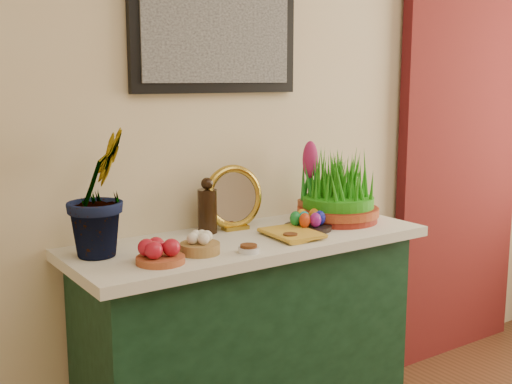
% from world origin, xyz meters
% --- Properties ---
extents(sideboard, '(1.30, 0.45, 0.85)m').
position_xyz_m(sideboard, '(-0.24, 2.00, 0.42)').
color(sideboard, '#153B24').
rests_on(sideboard, ground).
extents(tablecloth, '(1.40, 0.55, 0.04)m').
position_xyz_m(tablecloth, '(-0.24, 2.00, 0.87)').
color(tablecloth, silver).
rests_on(tablecloth, sideboard).
extents(hyacinth_green, '(0.38, 0.37, 0.58)m').
position_xyz_m(hyacinth_green, '(-0.81, 2.08, 1.18)').
color(hyacinth_green, '#1E7C1E').
rests_on(hyacinth_green, tablecloth).
extents(apple_bowl, '(0.18, 0.18, 0.08)m').
position_xyz_m(apple_bowl, '(-0.68, 1.87, 0.92)').
color(apple_bowl, '#9F4927').
rests_on(apple_bowl, tablecloth).
extents(garlic_basket, '(0.15, 0.15, 0.08)m').
position_xyz_m(garlic_basket, '(-0.52, 1.90, 0.92)').
color(garlic_basket, '#A67A43').
rests_on(garlic_basket, tablecloth).
extents(vinegar_cruet, '(0.08, 0.08, 0.22)m').
position_xyz_m(vinegar_cruet, '(-0.34, 2.14, 0.99)').
color(vinegar_cruet, black).
rests_on(vinegar_cruet, tablecloth).
extents(mirror, '(0.26, 0.08, 0.26)m').
position_xyz_m(mirror, '(-0.22, 2.14, 1.02)').
color(mirror, '#B5902D').
rests_on(mirror, tablecloth).
extents(book, '(0.17, 0.24, 0.03)m').
position_xyz_m(book, '(-0.20, 1.91, 0.91)').
color(book, gold).
rests_on(book, tablecloth).
extents(spice_dish_left, '(0.07, 0.07, 0.03)m').
position_xyz_m(spice_dish_left, '(-0.37, 1.81, 0.90)').
color(spice_dish_left, silver).
rests_on(spice_dish_left, tablecloth).
extents(spice_dish_right, '(0.07, 0.07, 0.03)m').
position_xyz_m(spice_dish_right, '(-0.15, 1.86, 0.90)').
color(spice_dish_right, silver).
rests_on(spice_dish_right, tablecloth).
extents(egg_plate, '(0.22, 0.22, 0.08)m').
position_xyz_m(egg_plate, '(0.01, 1.96, 0.92)').
color(egg_plate, black).
rests_on(egg_plate, tablecloth).
extents(hyacinth_pink, '(0.10, 0.10, 0.34)m').
position_xyz_m(hyacinth_pink, '(0.14, 2.11, 1.04)').
color(hyacinth_pink, '#9A4F32').
rests_on(hyacinth_pink, tablecloth).
extents(wheatgrass_sabzeh, '(0.35, 0.35, 0.28)m').
position_xyz_m(wheatgrass_sabzeh, '(0.22, 2.01, 1.01)').
color(wheatgrass_sabzeh, maroon).
rests_on(wheatgrass_sabzeh, tablecloth).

